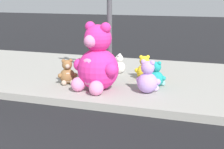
# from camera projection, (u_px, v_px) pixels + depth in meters

# --- Properties ---
(sidewalk) EXTENTS (28.00, 4.40, 0.15)m
(sidewalk) POSITION_uv_depth(u_px,v_px,m) (83.00, 75.00, 8.55)
(sidewalk) COLOR #9E9B93
(sidewalk) RESTS_ON ground_plane
(sign_pole) EXTENTS (0.56, 0.11, 3.20)m
(sign_pole) POSITION_uv_depth(u_px,v_px,m) (109.00, 5.00, 7.08)
(sign_pole) COLOR #4C4C51
(sign_pole) RESTS_ON sidewalk
(plush_pink_large) EXTENTS (1.03, 0.98, 1.38)m
(plush_pink_large) POSITION_uv_depth(u_px,v_px,m) (97.00, 63.00, 6.83)
(plush_pink_large) COLOR #F22D93
(plush_pink_large) RESTS_ON sidewalk
(plush_lavender) EXTENTS (0.51, 0.46, 0.67)m
(plush_lavender) POSITION_uv_depth(u_px,v_px,m) (148.00, 80.00, 6.70)
(plush_lavender) COLOR #B28CD8
(plush_lavender) RESTS_ON sidewalk
(plush_brown) EXTENTS (0.38, 0.40, 0.55)m
(plush_brown) POSITION_uv_depth(u_px,v_px,m) (67.00, 74.00, 7.37)
(plush_brown) COLOR olive
(plush_brown) RESTS_ON sidewalk
(plush_yellow) EXTENTS (0.41, 0.40, 0.56)m
(plush_yellow) POSITION_uv_depth(u_px,v_px,m) (144.00, 69.00, 7.79)
(plush_yellow) COLOR yellow
(plush_yellow) RESTS_ON sidewalk
(plush_white) EXTENTS (0.33, 0.37, 0.48)m
(plush_white) POSITION_uv_depth(u_px,v_px,m) (119.00, 65.00, 8.37)
(plush_white) COLOR white
(plush_white) RESTS_ON sidewalk
(plush_teal) EXTENTS (0.41, 0.40, 0.56)m
(plush_teal) POSITION_uv_depth(u_px,v_px,m) (156.00, 76.00, 7.16)
(plush_teal) COLOR teal
(plush_teal) RESTS_ON sidewalk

